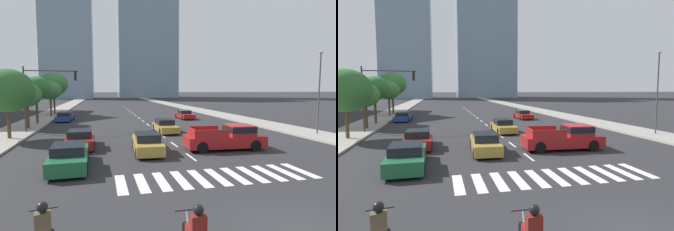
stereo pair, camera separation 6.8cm
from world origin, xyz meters
The scene contains 19 objects.
sidewalk_east centered at (13.38, 30.00, 0.07)m, with size 4.00×260.00×0.15m, color gray.
sidewalk_west centered at (-13.38, 30.00, 0.07)m, with size 4.00×260.00×0.15m, color gray.
crosswalk_near centered at (0.00, 5.81, 0.00)m, with size 9.45×2.66×0.01m.
lane_divider_center centered at (0.00, 33.81, 0.00)m, with size 0.14×50.00×0.01m.
pickup_truck centered at (3.18, 11.39, 0.81)m, with size 5.50×2.40×1.67m.
sedan_red_0 centered at (6.11, 31.30, 0.57)m, with size 1.81×4.47×1.22m.
sedan_gold_1 centered at (-2.38, 11.75, 0.60)m, with size 1.95×4.82×1.30m.
sedan_red_2 centered at (-6.75, 14.23, 0.60)m, with size 1.95×4.42×1.28m.
sedan_gold_3 centered at (0.69, 19.89, 0.57)m, with size 1.80×4.47×1.23m.
sedan_green_4 centered at (-6.94, 9.02, 0.61)m, with size 1.97×4.83×1.31m.
sedan_blue_5 centered at (-9.86, 32.10, 0.56)m, with size 1.96×4.69×1.20m.
traffic_signal_far centered at (-10.40, 22.24, 4.36)m, with size 5.12×0.28×6.10m.
street_lamp_east centered at (13.68, 15.02, 4.40)m, with size 0.50×0.24×7.31m.
street_tree_nearest centered at (-12.58, 18.74, 4.01)m, with size 4.13×4.13×5.63m.
street_tree_second centered at (-12.58, 24.85, 3.53)m, with size 2.86×2.86×4.62m.
street_tree_third centered at (-12.58, 29.14, 4.23)m, with size 3.27×3.27×5.49m.
street_tree_fourth centered at (-12.58, 38.50, 4.00)m, with size 3.25×3.25×5.25m.
street_tree_fifth centered at (-12.58, 41.99, 4.97)m, with size 4.34×4.34×6.67m.
office_tower_left_skyline centered at (-19.15, 129.69, 37.58)m, with size 21.55×21.50×85.84m.
Camera 1 is at (-5.27, -6.15, 4.11)m, focal length 29.92 mm.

